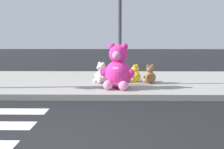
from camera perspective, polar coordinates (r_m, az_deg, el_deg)
sidewalk at (r=8.74m, az=-5.09°, el=-1.63°), size 28.00×4.40×0.15m
sign_pole at (r=7.78m, az=1.61°, el=10.33°), size 0.56×0.11×3.20m
plush_pink_large at (r=7.24m, az=1.23°, el=0.85°), size 0.91×0.84×1.20m
plush_white at (r=8.13m, az=-2.31°, el=-0.02°), size 0.45×0.44×0.62m
plush_brown at (r=8.17m, az=7.84°, el=-0.23°), size 0.40×0.40×0.55m
plush_red at (r=8.62m, az=1.65°, el=0.06°), size 0.34×0.35×0.48m
plush_yellow at (r=8.34m, az=4.78°, el=-0.09°), size 0.38×0.38×0.53m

